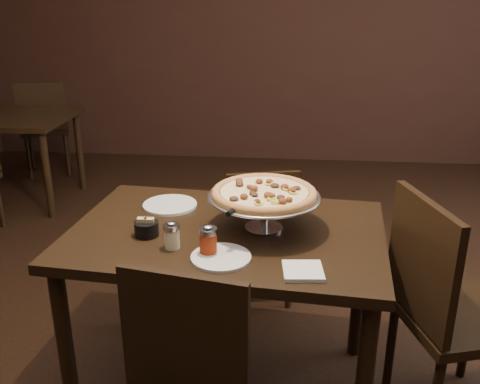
{
  "coord_description": "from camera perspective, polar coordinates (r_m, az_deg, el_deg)",
  "views": [
    {
      "loc": [
        0.17,
        -1.96,
        1.7
      ],
      "look_at": [
        -0.02,
        0.04,
        0.93
      ],
      "focal_mm": 40.0,
      "sensor_mm": 36.0,
      "label": 1
    }
  ],
  "objects": [
    {
      "name": "dining_table",
      "position": [
        2.21,
        -1.42,
        -6.47
      ],
      "size": [
        1.33,
        0.95,
        0.79
      ],
      "rotation": [
        0.0,
        0.0,
        -0.09
      ],
      "color": "black",
      "rests_on": "ground"
    },
    {
      "name": "plate_left",
      "position": [
        2.41,
        -7.49,
        -1.37
      ],
      "size": [
        0.24,
        0.24,
        0.01
      ],
      "primitive_type": "cylinder",
      "color": "silver",
      "rests_on": "dining_table"
    },
    {
      "name": "room",
      "position": [
        2.01,
        2.24,
        12.42
      ],
      "size": [
        6.04,
        7.04,
        2.84
      ],
      "color": "black",
      "rests_on": "ground"
    },
    {
      "name": "chair_far",
      "position": [
        2.95,
        2.02,
        -4.12
      ],
      "size": [
        0.47,
        0.47,
        0.82
      ],
      "rotation": [
        0.0,
        0.0,
        3.39
      ],
      "color": "black",
      "rests_on": "ground"
    },
    {
      "name": "parmesan_shaker",
      "position": [
        2.01,
        -7.29,
        -4.62
      ],
      "size": [
        0.06,
        0.06,
        0.11
      ],
      "color": "beige",
      "rests_on": "dining_table"
    },
    {
      "name": "packet_caddy",
      "position": [
        2.13,
        -9.95,
        -3.81
      ],
      "size": [
        0.1,
        0.1,
        0.07
      ],
      "rotation": [
        0.0,
        0.0,
        0.08
      ],
      "color": "black",
      "rests_on": "dining_table"
    },
    {
      "name": "serving_spatula",
      "position": [
        1.98,
        -0.5,
        -1.84
      ],
      "size": [
        0.15,
        0.15,
        0.02
      ],
      "rotation": [
        0.0,
        0.0,
        -0.31
      ],
      "color": "#B5B5BC",
      "rests_on": "pizza_stand"
    },
    {
      "name": "napkin_stack",
      "position": [
        1.86,
        6.73,
        -8.36
      ],
      "size": [
        0.15,
        0.15,
        0.01
      ],
      "primitive_type": "cube",
      "rotation": [
        0.0,
        0.0,
        0.09
      ],
      "color": "silver",
      "rests_on": "dining_table"
    },
    {
      "name": "chair_side",
      "position": [
        2.29,
        21.08,
        -11.1
      ],
      "size": [
        0.57,
        0.57,
        0.98
      ],
      "rotation": [
        0.0,
        0.0,
        1.85
      ],
      "color": "black",
      "rests_on": "ground"
    },
    {
      "name": "pepper_flake_shaker",
      "position": [
        1.95,
        -3.42,
        -5.2
      ],
      "size": [
        0.07,
        0.07,
        0.12
      ],
      "color": "maroon",
      "rests_on": "dining_table"
    },
    {
      "name": "bg_chair_far",
      "position": [
        5.4,
        -20.12,
        6.78
      ],
      "size": [
        0.55,
        0.55,
        0.91
      ],
      "rotation": [
        0.0,
        0.0,
        3.52
      ],
      "color": "black",
      "rests_on": "ground"
    },
    {
      "name": "plate_near",
      "position": [
        1.94,
        -2.05,
        -6.98
      ],
      "size": [
        0.22,
        0.22,
        0.01
      ],
      "primitive_type": "cylinder",
      "color": "silver",
      "rests_on": "dining_table"
    },
    {
      "name": "pizza_stand",
      "position": [
        2.12,
        2.59,
        -0.18
      ],
      "size": [
        0.45,
        0.45,
        0.19
      ],
      "color": "#B5B5BC",
      "rests_on": "dining_table"
    }
  ]
}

